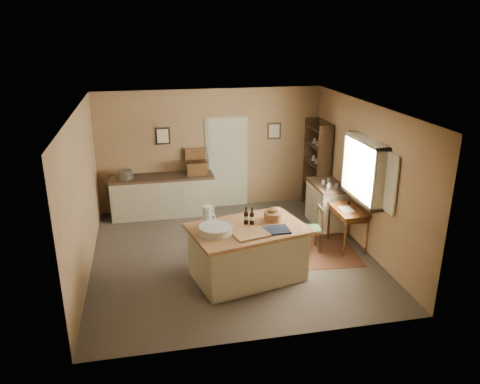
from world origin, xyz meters
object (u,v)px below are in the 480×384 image
at_px(sideboard, 163,194).
at_px(right_cabinet, 326,204).
at_px(writing_desk, 348,214).
at_px(work_island, 247,251).
at_px(desk_chair, 310,230).
at_px(shelving_unit, 319,166).

relative_size(sideboard, right_cabinet, 2.14).
bearing_deg(writing_desk, work_island, -160.36).
distance_m(desk_chair, right_cabinet, 1.31).
height_order(writing_desk, right_cabinet, right_cabinet).
xyz_separation_m(work_island, shelving_unit, (2.25, 2.75, 0.52)).
relative_size(work_island, shelving_unit, 1.02).
xyz_separation_m(work_island, sideboard, (-1.23, 3.05, -0.00)).
relative_size(work_island, desk_chair, 2.48).
bearing_deg(writing_desk, shelving_unit, 85.63).
relative_size(desk_chair, right_cabinet, 0.79).
bearing_deg(work_island, desk_chair, 15.40).
bearing_deg(sideboard, right_cabinet, -20.15).
xyz_separation_m(sideboard, writing_desk, (3.33, -2.30, 0.18)).
bearing_deg(writing_desk, sideboard, 145.37).
distance_m(sideboard, right_cabinet, 3.54).
relative_size(writing_desk, shelving_unit, 0.42).
bearing_deg(writing_desk, right_cabinet, 90.01).
bearing_deg(shelving_unit, work_island, -129.30).
xyz_separation_m(work_island, desk_chair, (1.36, 0.74, -0.07)).
height_order(desk_chair, right_cabinet, right_cabinet).
bearing_deg(sideboard, shelving_unit, -4.88).
xyz_separation_m(writing_desk, right_cabinet, (-0.00, 1.08, -0.21)).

